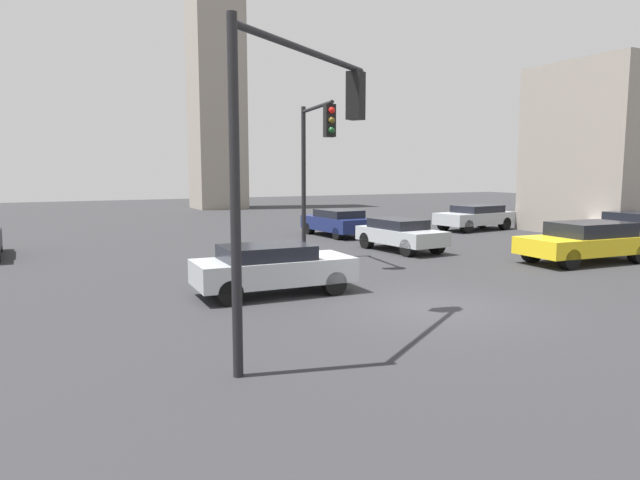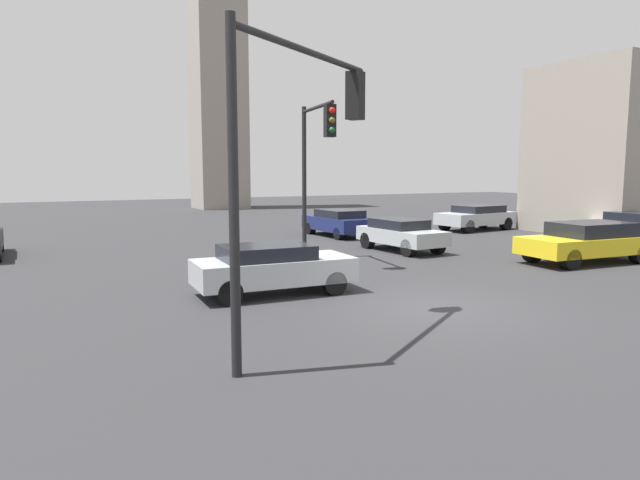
% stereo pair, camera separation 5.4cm
% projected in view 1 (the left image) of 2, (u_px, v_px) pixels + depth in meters
% --- Properties ---
extents(ground_plane, '(109.52, 109.52, 0.00)m').
position_uv_depth(ground_plane, '(436.00, 307.00, 13.22)').
color(ground_plane, '#2D2D30').
extents(traffic_light_0, '(3.87, 2.67, 5.49)m').
position_uv_depth(traffic_light_0, '(304.00, 125.00, 10.10)').
color(traffic_light_0, black).
rests_on(traffic_light_0, ground_plane).
extents(traffic_light_1, '(0.69, 3.13, 5.47)m').
position_uv_depth(traffic_light_1, '(315.00, 149.00, 18.88)').
color(traffic_light_1, black).
rests_on(traffic_light_1, ground_plane).
extents(car_0, '(1.94, 4.01, 1.28)m').
position_uv_depth(car_0, '(400.00, 234.00, 22.50)').
color(car_0, '#ADB2B7').
rests_on(car_0, ground_plane).
extents(car_2, '(4.17, 1.92, 1.30)m').
position_uv_depth(car_2, '(272.00, 267.00, 14.55)').
color(car_2, '#ADB2B7').
rests_on(car_2, ground_plane).
extents(car_3, '(4.87, 2.36, 1.42)m').
position_uv_depth(car_3, '(587.00, 241.00, 19.61)').
color(car_3, yellow).
rests_on(car_3, ground_plane).
extents(car_4, '(2.29, 4.56, 1.37)m').
position_uv_depth(car_4, '(636.00, 227.00, 24.84)').
color(car_4, silver).
rests_on(car_4, ground_plane).
extents(car_6, '(4.61, 2.42, 1.34)m').
position_uv_depth(car_6, '(475.00, 217.00, 30.45)').
color(car_6, '#ADB2B7').
rests_on(car_6, ground_plane).
extents(car_7, '(2.03, 4.17, 1.31)m').
position_uv_depth(car_7, '(337.00, 222.00, 27.65)').
color(car_7, navy).
rests_on(car_7, ground_plane).
extents(skyline_tower, '(4.08, 4.08, 25.33)m').
position_uv_depth(skyline_tower, '(216.00, 57.00, 47.05)').
color(skyline_tower, gray).
rests_on(skyline_tower, ground_plane).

